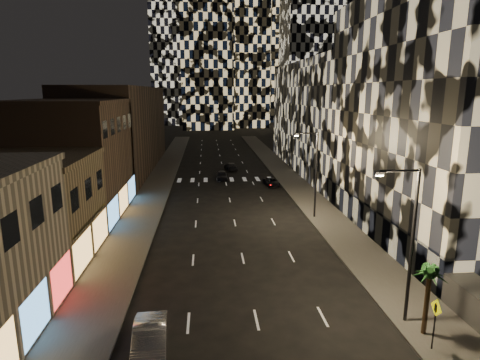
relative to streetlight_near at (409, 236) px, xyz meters
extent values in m
cube|color=#47443F|center=(-18.35, 40.00, -5.28)|extent=(4.00, 120.00, 0.15)
cube|color=#47443F|center=(1.65, 40.00, -5.28)|extent=(4.00, 120.00, 0.15)
cube|color=#4C4C47|center=(-16.25, 40.00, -5.28)|extent=(0.20, 120.00, 0.15)
cube|color=#4C4C47|center=(-0.45, 40.00, -5.28)|extent=(0.20, 120.00, 0.15)
cube|color=#776547|center=(-25.35, 11.00, -1.35)|extent=(10.00, 10.00, 8.00)
cube|color=#503B2D|center=(-25.35, 23.50, 0.65)|extent=(10.00, 15.00, 12.00)
cube|color=#503B2D|center=(-25.35, 50.00, 1.65)|extent=(10.00, 40.00, 14.00)
cube|color=#232326|center=(11.65, 14.50, 5.65)|extent=(16.00, 25.00, 22.00)
cube|color=#383838|center=(3.95, 14.50, -3.85)|extent=(0.60, 25.00, 3.00)
cube|color=#232326|center=(11.65, 47.00, 3.65)|extent=(16.00, 40.00, 18.00)
cylinder|color=black|center=(0.25, 0.00, -0.70)|extent=(0.20, 0.20, 9.00)
cylinder|color=black|center=(-0.85, 0.00, 3.70)|extent=(2.20, 0.14, 0.14)
cube|color=black|center=(-1.95, 0.00, 3.58)|extent=(0.50, 0.25, 0.18)
cube|color=#FFEAB2|center=(-1.95, 0.00, 3.46)|extent=(0.35, 0.18, 0.06)
cylinder|color=black|center=(0.25, 20.00, -0.70)|extent=(0.20, 0.20, 9.00)
cylinder|color=black|center=(-0.85, 20.00, 3.70)|extent=(2.20, 0.14, 0.14)
cube|color=black|center=(-1.95, 20.00, 3.58)|extent=(0.50, 0.25, 0.18)
cube|color=#FFEAB2|center=(-1.95, 20.00, 3.46)|extent=(0.35, 0.18, 0.06)
imported|color=#A1A0A6|center=(-14.15, -1.81, -4.57)|extent=(2.03, 4.89, 1.57)
imported|color=black|center=(-8.85, 39.80, -4.66)|extent=(1.66, 4.06, 1.38)
imported|color=black|center=(-7.03, 47.43, -4.70)|extent=(2.29, 4.65, 1.30)
imported|color=black|center=(-1.91, 35.12, -4.81)|extent=(2.24, 4.09, 1.09)
cylinder|color=black|center=(0.34, -2.69, -3.88)|extent=(0.08, 0.08, 2.65)
cube|color=#D7CB00|center=(0.34, -2.69, -2.87)|extent=(0.07, 0.93, 0.93)
cube|color=black|center=(0.31, -2.69, -2.87)|extent=(0.03, 0.23, 0.42)
cylinder|color=#47331E|center=(0.65, -1.32, -3.47)|extent=(0.26, 0.26, 3.46)
sphere|color=#1A4B1B|center=(0.65, -1.32, -1.58)|extent=(0.76, 0.76, 0.76)
cone|color=#1A4B1B|center=(0.91, -1.29, -1.63)|extent=(1.53, 0.49, 0.92)
cone|color=#1A4B1B|center=(0.79, -1.09, -1.63)|extent=(1.04, 1.44, 0.92)
cone|color=#1A4B1B|center=(0.55, -1.07, -1.63)|extent=(0.80, 1.51, 0.92)
cone|color=#1A4B1B|center=(0.39, -1.24, -1.63)|extent=(1.52, 0.76, 0.92)
cone|color=#1A4B1B|center=(0.42, -1.47, -1.63)|extent=(1.42, 1.07, 0.92)
cone|color=#1A4B1B|center=(0.62, -1.59, -1.63)|extent=(0.45, 1.52, 0.92)
cone|color=#1A4B1B|center=(0.84, -1.51, -1.63)|extent=(1.29, 1.26, 0.92)
camera|label=1|loc=(-11.11, -20.19, 7.80)|focal=30.00mm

